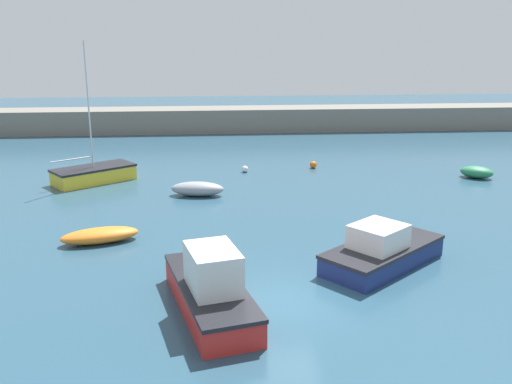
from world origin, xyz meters
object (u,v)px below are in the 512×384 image
Objects in this scene: rowboat_blue_near at (100,235)px; cabin_cruiser_white at (211,289)px; sailboat_tall_mast at (94,174)px; mooring_buoy_white at (245,169)px; motorboat_with_cabin at (382,251)px; open_tender_yellow at (198,189)px; fishing_dinghy_green at (477,172)px; mooring_buoy_orange at (313,165)px.

cabin_cruiser_white is (4.38, -6.24, 0.45)m from rowboat_blue_near.
mooring_buoy_white is at bearing -25.33° from sailboat_tall_mast.
sailboat_tall_mast reaches higher than mooring_buoy_white.
motorboat_with_cabin is (10.44, -3.24, 0.29)m from rowboat_blue_near.
sailboat_tall_mast reaches higher than open_tender_yellow.
rowboat_blue_near is at bearing 68.67° from open_tender_yellow.
motorboat_with_cabin is (12.51, -12.99, 0.11)m from sailboat_tall_mast.
open_tender_yellow is 11.81m from motorboat_with_cabin.
rowboat_blue_near is 0.42× the size of sailboat_tall_mast.
fishing_dinghy_green reaches higher than mooring_buoy_white.
motorboat_with_cabin reaches higher than mooring_buoy_white.
motorboat_with_cabin is 15.37m from mooring_buoy_orange.
rowboat_blue_near is at bearing -119.68° from mooring_buoy_white.
open_tender_yellow is 1.31× the size of fishing_dinghy_green.
mooring_buoy_white is at bearing 65.62° from motorboat_with_cabin.
sailboat_tall_mast is 8.72m from mooring_buoy_white.
open_tender_yellow is 12.75m from cabin_cruiser_white.
sailboat_tall_mast reaches higher than mooring_buoy_orange.
open_tender_yellow is 5.62m from mooring_buoy_white.
fishing_dinghy_green is (15.94, 2.46, -0.03)m from open_tender_yellow.
sailboat_tall_mast is at bearing 33.31° from fishing_dinghy_green.
motorboat_with_cabin reaches higher than fishing_dinghy_green.
cabin_cruiser_white is at bearing -104.28° from sailboat_tall_mast.
mooring_buoy_white is (6.49, 11.40, -0.10)m from rowboat_blue_near.
mooring_buoy_white is at bearing -135.21° from rowboat_blue_near.
rowboat_blue_near is 8.29× the size of mooring_buoy_white.
rowboat_blue_near reaches higher than mooring_buoy_white.
sailboat_tall_mast is at bearing 94.43° from motorboat_with_cabin.
cabin_cruiser_white is 17.77m from mooring_buoy_white.
mooring_buoy_orange is (7.01, 5.63, -0.14)m from open_tender_yellow.
mooring_buoy_orange is (0.32, 15.36, -0.36)m from motorboat_with_cabin.
open_tender_yellow is 6.63× the size of mooring_buoy_orange.
sailboat_tall_mast is 1.36× the size of cabin_cruiser_white.
cabin_cruiser_white is 19.44m from mooring_buoy_orange.
open_tender_yellow reaches higher than rowboat_blue_near.
fishing_dinghy_green is at bearing -19.53° from mooring_buoy_orange.
cabin_cruiser_white is at bearing -109.16° from mooring_buoy_orange.
cabin_cruiser_white is at bearing 80.18° from fishing_dinghy_green.
mooring_buoy_orange is at bearing -147.13° from rowboat_blue_near.
fishing_dinghy_green is at bearing -38.33° from sailboat_tall_mast.
rowboat_blue_near is 21.63m from fishing_dinghy_green.
rowboat_blue_near is 7.64m from cabin_cruiser_white.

